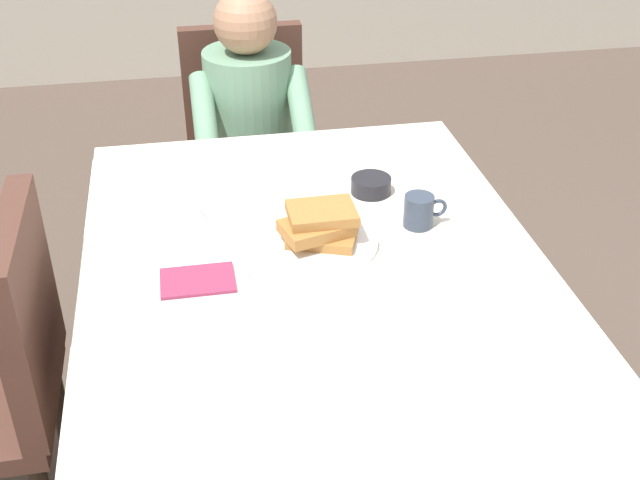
{
  "coord_description": "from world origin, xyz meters",
  "views": [
    {
      "loc": [
        -0.28,
        -1.59,
        1.81
      ],
      "look_at": [
        0.01,
        0.02,
        0.79
      ],
      "focal_mm": 45.69,
      "sensor_mm": 36.0,
      "label": 1
    }
  ],
  "objects_px": {
    "diner_person": "(251,123)",
    "knife_right_of_plate": "(398,241)",
    "plate_breakfast": "(321,242)",
    "syrup_pitcher": "(197,215)",
    "fork_left_of_plate": "(245,256)",
    "bowl_butter": "(371,185)",
    "dining_table_main": "(316,294)",
    "spoon_near_edge": "(362,320)",
    "breakfast_stack": "(320,225)",
    "cup_coffee": "(419,211)",
    "chair_diner": "(248,140)"
  },
  "relations": [
    {
      "from": "breakfast_stack",
      "to": "spoon_near_edge",
      "type": "xyz_separation_m",
      "value": [
        0.03,
        -0.32,
        -0.05
      ]
    },
    {
      "from": "dining_table_main",
      "to": "diner_person",
      "type": "xyz_separation_m",
      "value": [
        -0.05,
        1.01,
        0.02
      ]
    },
    {
      "from": "fork_left_of_plate",
      "to": "diner_person",
      "type": "bearing_deg",
      "value": -2.14
    },
    {
      "from": "cup_coffee",
      "to": "fork_left_of_plate",
      "type": "bearing_deg",
      "value": -171.65
    },
    {
      "from": "dining_table_main",
      "to": "knife_right_of_plate",
      "type": "bearing_deg",
      "value": 15.68
    },
    {
      "from": "breakfast_stack",
      "to": "fork_left_of_plate",
      "type": "xyz_separation_m",
      "value": [
        -0.19,
        -0.02,
        -0.05
      ]
    },
    {
      "from": "fork_left_of_plate",
      "to": "spoon_near_edge",
      "type": "bearing_deg",
      "value": -138.75
    },
    {
      "from": "bowl_butter",
      "to": "chair_diner",
      "type": "bearing_deg",
      "value": 106.91
    },
    {
      "from": "diner_person",
      "to": "fork_left_of_plate",
      "type": "bearing_deg",
      "value": 83.13
    },
    {
      "from": "bowl_butter",
      "to": "dining_table_main",
      "type": "bearing_deg",
      "value": -123.26
    },
    {
      "from": "breakfast_stack",
      "to": "bowl_butter",
      "type": "distance_m",
      "value": 0.31
    },
    {
      "from": "plate_breakfast",
      "to": "knife_right_of_plate",
      "type": "distance_m",
      "value": 0.19
    },
    {
      "from": "bowl_butter",
      "to": "syrup_pitcher",
      "type": "height_order",
      "value": "syrup_pitcher"
    },
    {
      "from": "chair_diner",
      "to": "spoon_near_edge",
      "type": "distance_m",
      "value": 1.43
    },
    {
      "from": "chair_diner",
      "to": "breakfast_stack",
      "type": "height_order",
      "value": "chair_diner"
    },
    {
      "from": "diner_person",
      "to": "knife_right_of_plate",
      "type": "xyz_separation_m",
      "value": [
        0.27,
        -0.95,
        0.07
      ]
    },
    {
      "from": "chair_diner",
      "to": "breakfast_stack",
      "type": "relative_size",
      "value": 4.47
    },
    {
      "from": "plate_breakfast",
      "to": "syrup_pitcher",
      "type": "height_order",
      "value": "syrup_pitcher"
    },
    {
      "from": "dining_table_main",
      "to": "syrup_pitcher",
      "type": "bearing_deg",
      "value": 140.58
    },
    {
      "from": "fork_left_of_plate",
      "to": "knife_right_of_plate",
      "type": "xyz_separation_m",
      "value": [
        0.38,
        -0.0,
        0.0
      ]
    },
    {
      "from": "dining_table_main",
      "to": "spoon_near_edge",
      "type": "height_order",
      "value": "spoon_near_edge"
    },
    {
      "from": "diner_person",
      "to": "breakfast_stack",
      "type": "bearing_deg",
      "value": 94.4
    },
    {
      "from": "syrup_pitcher",
      "to": "bowl_butter",
      "type": "bearing_deg",
      "value": 11.89
    },
    {
      "from": "breakfast_stack",
      "to": "cup_coffee",
      "type": "height_order",
      "value": "breakfast_stack"
    },
    {
      "from": "plate_breakfast",
      "to": "breakfast_stack",
      "type": "height_order",
      "value": "breakfast_stack"
    },
    {
      "from": "bowl_butter",
      "to": "spoon_near_edge",
      "type": "bearing_deg",
      "value": -105.36
    },
    {
      "from": "diner_person",
      "to": "bowl_butter",
      "type": "height_order",
      "value": "diner_person"
    },
    {
      "from": "fork_left_of_plate",
      "to": "spoon_near_edge",
      "type": "xyz_separation_m",
      "value": [
        0.22,
        -0.3,
        0.0
      ]
    },
    {
      "from": "dining_table_main",
      "to": "bowl_butter",
      "type": "height_order",
      "value": "bowl_butter"
    },
    {
      "from": "plate_breakfast",
      "to": "cup_coffee",
      "type": "distance_m",
      "value": 0.27
    },
    {
      "from": "knife_right_of_plate",
      "to": "fork_left_of_plate",
      "type": "bearing_deg",
      "value": 92.97
    },
    {
      "from": "diner_person",
      "to": "fork_left_of_plate",
      "type": "xyz_separation_m",
      "value": [
        -0.11,
        -0.95,
        0.07
      ]
    },
    {
      "from": "breakfast_stack",
      "to": "knife_right_of_plate",
      "type": "bearing_deg",
      "value": -5.54
    },
    {
      "from": "bowl_butter",
      "to": "syrup_pitcher",
      "type": "bearing_deg",
      "value": -168.11
    },
    {
      "from": "plate_breakfast",
      "to": "spoon_near_edge",
      "type": "xyz_separation_m",
      "value": [
        0.03,
        -0.32,
        -0.01
      ]
    },
    {
      "from": "dining_table_main",
      "to": "knife_right_of_plate",
      "type": "relative_size",
      "value": 7.62
    },
    {
      "from": "bowl_butter",
      "to": "fork_left_of_plate",
      "type": "bearing_deg",
      "value": -145.14
    },
    {
      "from": "plate_breakfast",
      "to": "bowl_butter",
      "type": "relative_size",
      "value": 2.55
    },
    {
      "from": "cup_coffee",
      "to": "bowl_butter",
      "type": "height_order",
      "value": "cup_coffee"
    },
    {
      "from": "chair_diner",
      "to": "bowl_butter",
      "type": "distance_m",
      "value": 0.92
    },
    {
      "from": "dining_table_main",
      "to": "plate_breakfast",
      "type": "relative_size",
      "value": 5.44
    },
    {
      "from": "breakfast_stack",
      "to": "fork_left_of_plate",
      "type": "bearing_deg",
      "value": -174.26
    },
    {
      "from": "knife_right_of_plate",
      "to": "spoon_near_edge",
      "type": "relative_size",
      "value": 1.33
    },
    {
      "from": "dining_table_main",
      "to": "chair_diner",
      "type": "relative_size",
      "value": 1.64
    },
    {
      "from": "plate_breakfast",
      "to": "fork_left_of_plate",
      "type": "height_order",
      "value": "plate_breakfast"
    },
    {
      "from": "plate_breakfast",
      "to": "spoon_near_edge",
      "type": "height_order",
      "value": "plate_breakfast"
    },
    {
      "from": "spoon_near_edge",
      "to": "plate_breakfast",
      "type": "bearing_deg",
      "value": 105.87
    },
    {
      "from": "diner_person",
      "to": "knife_right_of_plate",
      "type": "height_order",
      "value": "diner_person"
    },
    {
      "from": "plate_breakfast",
      "to": "chair_diner",
      "type": "bearing_deg",
      "value": 93.95
    },
    {
      "from": "syrup_pitcher",
      "to": "knife_right_of_plate",
      "type": "xyz_separation_m",
      "value": [
        0.49,
        -0.16,
        -0.04
      ]
    }
  ]
}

